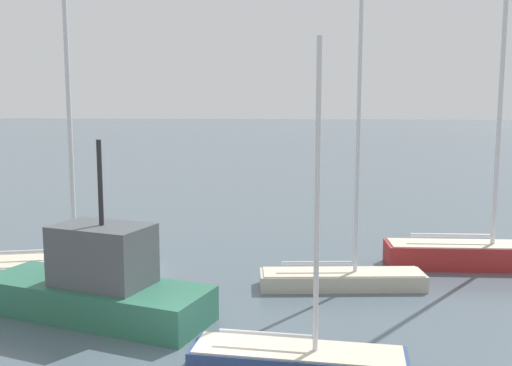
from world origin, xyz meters
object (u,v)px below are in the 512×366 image
at_px(sailboat_2, 60,262).
at_px(fishing_boat_1, 97,284).
at_px(sailboat_0, 477,251).
at_px(sailboat_3, 298,356).

distance_m(sailboat_2, fishing_boat_1, 4.90).
height_order(sailboat_0, sailboat_3, sailboat_0).
distance_m(sailboat_0, sailboat_2, 15.95).
bearing_deg(fishing_boat_1, sailboat_3, -9.90).
xyz_separation_m(sailboat_0, sailboat_2, (-15.63, -3.13, -0.14)).
height_order(sailboat_2, fishing_boat_1, sailboat_2).
xyz_separation_m(sailboat_2, sailboat_3, (9.19, -6.64, -0.10)).
distance_m(sailboat_3, fishing_boat_1, 6.77).
xyz_separation_m(sailboat_0, sailboat_3, (-6.45, -9.77, -0.24)).
relative_size(sailboat_0, sailboat_2, 1.07).
xyz_separation_m(sailboat_0, fishing_boat_1, (-12.56, -6.92, 0.35)).
distance_m(sailboat_0, fishing_boat_1, 14.35).
bearing_deg(sailboat_0, fishing_boat_1, -155.18).
bearing_deg(sailboat_2, sailboat_0, -5.66).
bearing_deg(sailboat_2, sailboat_3, -52.85).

